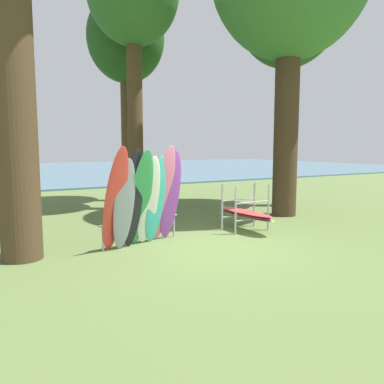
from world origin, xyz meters
TOP-DOWN VIEW (x-y plane):
  - ground_plane at (0.00, 0.00)m, footprint 80.00×80.00m
  - lake_water at (0.00, 31.36)m, footprint 80.00×36.00m
  - tree_far_right_back at (1.06, 8.13)m, footprint 3.10×3.10m
  - tree_deep_back at (5.71, 3.83)m, footprint 3.87×3.87m
  - leaning_board_pile at (-1.27, 0.91)m, footprint 2.14×1.16m
  - board_storage_rack at (1.71, 1.07)m, footprint 1.15×2.12m

SIDE VIEW (x-z plane):
  - ground_plane at x=0.00m, z-range 0.00..0.00m
  - lake_water at x=0.00m, z-range 0.00..0.10m
  - board_storage_rack at x=1.71m, z-range -0.15..1.10m
  - leaning_board_pile at x=-1.27m, z-range -0.07..2.22m
  - tree_far_right_back at x=1.06m, z-range 2.26..10.67m
  - tree_deep_back at x=5.71m, z-range 2.45..12.04m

